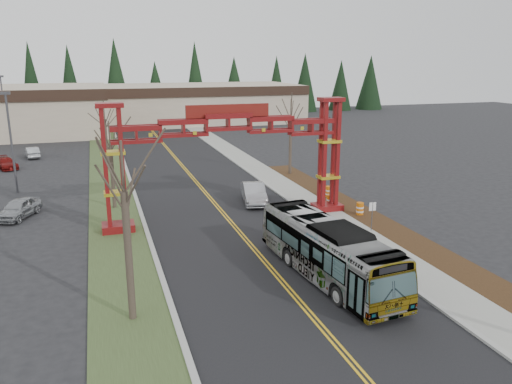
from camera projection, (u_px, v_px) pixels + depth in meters
name	position (u px, v px, depth m)	size (l,w,h in m)	color
ground	(341.00, 350.00, 20.64)	(200.00, 200.00, 0.00)	black
road	(209.00, 197.00, 43.64)	(12.00, 110.00, 0.02)	black
lane_line_left	(208.00, 197.00, 43.60)	(0.12, 100.00, 0.01)	gold
lane_line_right	(210.00, 196.00, 43.67)	(0.12, 100.00, 0.01)	gold
curb_right	(275.00, 191.00, 45.44)	(0.30, 110.00, 0.15)	#A6A6A1
sidewalk_right	(290.00, 189.00, 45.87)	(2.60, 110.00, 0.14)	gray
landscape_strip	(410.00, 241.00, 32.84)	(2.60, 50.00, 0.12)	black
grass_median	(114.00, 204.00, 41.27)	(4.00, 110.00, 0.08)	#384824
curb_left	(137.00, 202.00, 41.81)	(0.30, 110.00, 0.15)	#A6A6A1
gateway_arch	(228.00, 141.00, 35.67)	(18.20, 1.60, 8.90)	#5F0C0E
retail_building_east	(197.00, 103.00, 96.26)	(38.00, 20.30, 7.00)	tan
conifer_treeline	(139.00, 85.00, 103.71)	(116.10, 5.60, 13.00)	black
transit_bus	(328.00, 250.00, 27.10)	(2.68, 11.45, 3.19)	#929599
silver_sedan	(254.00, 193.00, 41.61)	(1.74, 4.99, 1.65)	#A5A8AD
parked_car_near_a	(19.00, 208.00, 37.74)	(1.75, 4.34, 1.48)	#929599
parked_car_mid_a	(6.00, 163.00, 54.78)	(1.73, 4.27, 1.24)	maroon
parked_car_far_a	(32.00, 152.00, 60.94)	(1.39, 4.00, 1.32)	#B6BABE
bare_tree_median_near	(124.00, 193.00, 21.51)	(3.38, 3.38, 8.34)	#382D26
bare_tree_median_mid	(110.00, 147.00, 39.05)	(3.06, 3.06, 7.03)	#382D26
bare_tree_median_far	(105.00, 119.00, 53.72)	(3.00, 3.00, 7.40)	#382D26
bare_tree_right_far	(291.00, 120.00, 50.71)	(3.11, 3.11, 7.80)	#382D26
light_pole_near	(11.00, 135.00, 43.77)	(0.78, 0.39, 8.97)	#3F3F44
light_pole_far	(4.00, 105.00, 69.75)	(0.83, 0.41, 9.53)	#3F3F44
street_sign	(372.00, 211.00, 34.30)	(0.49, 0.08, 2.16)	#3F3F44
barrel_south	(360.00, 209.00, 38.21)	(0.57, 0.57, 1.06)	#D0640B
barrel_mid	(330.00, 202.00, 40.21)	(0.58, 0.58, 1.08)	#D0640B
barrel_north	(329.00, 192.00, 43.18)	(0.56, 0.56, 1.04)	#D0640B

